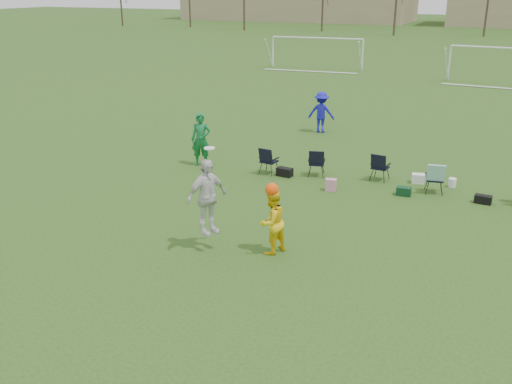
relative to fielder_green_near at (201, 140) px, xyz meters
The scene contains 7 objects.
ground 9.32m from the fielder_green_near, 54.16° to the right, with size 260.00×260.00×0.00m, color #274A17.
fielder_green_near is the anchor object (origin of this frame).
fielder_blue 7.12m from the fielder_green_near, 70.11° to the left, with size 1.19×0.69×1.84m, color #1818B9.
center_contest 7.43m from the fielder_green_near, 53.54° to the right, with size 2.43×1.60×2.68m.
sideline_setup 7.25m from the fielder_green_near, ahead, with size 9.15×2.31×1.68m.
goal_left 26.89m from the fielder_green_near, 99.79° to the left, with size 7.39×0.76×2.46m.
goal_mid 26.25m from the fielder_green_near, 68.94° to the left, with size 7.40×0.63×2.46m.
Camera 1 is at (4.89, -10.17, 6.35)m, focal length 40.00 mm.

